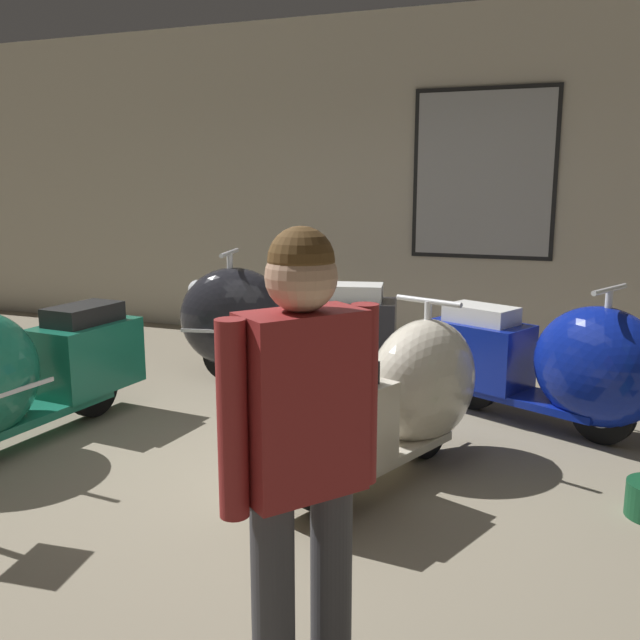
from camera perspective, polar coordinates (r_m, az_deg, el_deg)
name	(u,v)px	position (r m, az deg, el deg)	size (l,w,h in m)	color
ground_plane	(236,472)	(4.19, -6.87, -12.25)	(60.00, 60.00, 0.00)	gray
showroom_back_wall	(414,183)	(7.22, 7.75, 11.10)	(18.00, 0.63, 3.31)	#BCB29E
scooter_0	(11,374)	(4.76, -24.05, -4.05)	(0.64, 1.79, 1.07)	black
scooter_1	(269,323)	(5.81, -4.18, -0.28)	(1.88, 0.90, 1.11)	black
scooter_2	(397,398)	(4.02, 6.37, -6.35)	(1.01, 1.68, 0.99)	black
scooter_3	(559,364)	(4.93, 19.00, -3.44)	(1.72, 1.14, 1.02)	black
visitor_0	(302,450)	(2.07, -1.49, -10.61)	(0.38, 0.43, 1.55)	black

